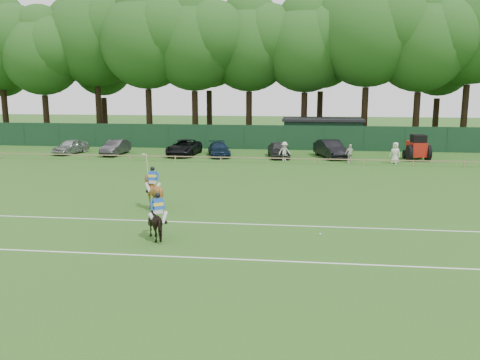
% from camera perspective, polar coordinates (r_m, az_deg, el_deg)
% --- Properties ---
extents(ground, '(160.00, 160.00, 0.00)m').
position_cam_1_polar(ground, '(25.78, -1.92, -4.28)').
color(ground, '#1E4C14').
rests_on(ground, ground).
extents(horse_dark, '(1.64, 1.88, 1.47)m').
position_cam_1_polar(horse_dark, '(22.52, -9.16, -4.73)').
color(horse_dark, black).
rests_on(horse_dark, ground).
extents(horse_chestnut, '(1.48, 1.66, 1.81)m').
position_cam_1_polar(horse_chestnut, '(27.74, -9.72, -1.42)').
color(horse_chestnut, brown).
rests_on(horse_chestnut, ground).
extents(sedan_silver, '(2.63, 4.37, 1.39)m').
position_cam_1_polar(sedan_silver, '(51.61, -18.48, 3.59)').
color(sedan_silver, '#A9ACAE').
rests_on(sedan_silver, ground).
extents(sedan_grey, '(1.67, 4.33, 1.41)m').
position_cam_1_polar(sedan_grey, '(49.66, -13.80, 3.58)').
color(sedan_grey, '#2B2A2D').
rests_on(sedan_grey, ground).
extents(suv_black, '(2.69, 5.39, 1.47)m').
position_cam_1_polar(suv_black, '(48.18, -6.31, 3.65)').
color(suv_black, black).
rests_on(suv_black, ground).
extents(sedan_navy, '(2.89, 4.71, 1.28)m').
position_cam_1_polar(sedan_navy, '(47.25, -2.37, 3.45)').
color(sedan_navy, '#112137').
rests_on(sedan_navy, ground).
extents(hatch_grey, '(2.45, 4.49, 1.45)m').
position_cam_1_polar(hatch_grey, '(46.56, 4.36, 3.42)').
color(hatch_grey, '#2E2D30').
rests_on(hatch_grey, ground).
extents(estate_black, '(3.14, 5.12, 1.59)m').
position_cam_1_polar(estate_black, '(47.12, 10.13, 3.46)').
color(estate_black, black).
rests_on(estate_black, ground).
extents(spectator_left, '(1.23, 0.98, 1.67)m').
position_cam_1_polar(spectator_left, '(44.53, 5.02, 3.22)').
color(spectator_left, beige).
rests_on(spectator_left, ground).
extents(spectator_mid, '(1.00, 0.86, 1.61)m').
position_cam_1_polar(spectator_mid, '(44.21, 12.22, 2.91)').
color(spectator_mid, beige).
rests_on(spectator_mid, ground).
extents(spectator_right, '(1.06, 0.96, 1.81)m').
position_cam_1_polar(spectator_right, '(44.81, 17.03, 2.92)').
color(spectator_right, white).
rests_on(spectator_right, ground).
extents(rider_dark, '(0.84, 0.66, 1.41)m').
position_cam_1_polar(rider_dark, '(22.33, -9.20, -3.05)').
color(rider_dark, silver).
rests_on(rider_dark, ground).
extents(rider_chestnut, '(0.94, 0.58, 2.05)m').
position_cam_1_polar(rider_chestnut, '(27.57, -9.78, 0.19)').
color(rider_chestnut, silver).
rests_on(rider_chestnut, ground).
extents(polo_ball, '(0.09, 0.09, 0.09)m').
position_cam_1_polar(polo_ball, '(23.24, 9.00, -6.00)').
color(polo_ball, silver).
rests_on(polo_ball, ground).
extents(pitch_lines, '(60.00, 5.10, 0.01)m').
position_cam_1_polar(pitch_lines, '(22.47, -3.31, -6.58)').
color(pitch_lines, silver).
rests_on(pitch_lines, ground).
extents(pitch_rail, '(62.10, 0.10, 0.50)m').
position_cam_1_polar(pitch_rail, '(43.22, 1.77, 2.50)').
color(pitch_rail, '#997F5B').
rests_on(pitch_rail, ground).
extents(perimeter_fence, '(92.08, 0.08, 2.50)m').
position_cam_1_polar(perimeter_fence, '(52.02, 2.68, 4.81)').
color(perimeter_fence, '#14351E').
rests_on(perimeter_fence, ground).
extents(utility_shed, '(8.40, 4.40, 3.04)m').
position_cam_1_polar(utility_shed, '(54.87, 9.21, 5.30)').
color(utility_shed, '#14331E').
rests_on(utility_shed, ground).
extents(tree_row, '(96.00, 12.00, 21.00)m').
position_cam_1_polar(tree_row, '(59.99, 5.17, 4.38)').
color(tree_row, '#26561C').
rests_on(tree_row, ground).
extents(tractor, '(2.03, 2.85, 2.28)m').
position_cam_1_polar(tractor, '(47.36, 19.26, 3.40)').
color(tractor, '#A91B0F').
rests_on(tractor, ground).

